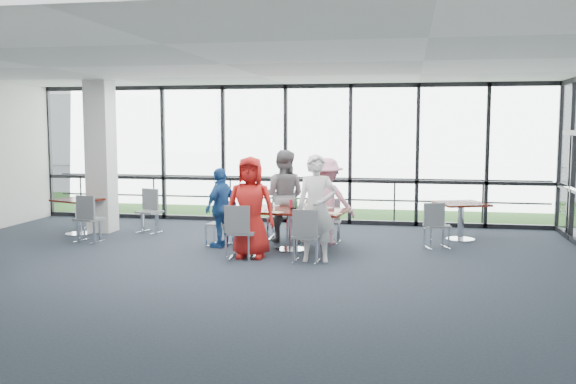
% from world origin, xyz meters
% --- Properties ---
extents(floor, '(12.00, 10.00, 0.02)m').
position_xyz_m(floor, '(0.00, 0.00, -0.01)').
color(floor, '#212933').
rests_on(floor, ground).
extents(ceiling, '(12.00, 10.00, 0.04)m').
position_xyz_m(ceiling, '(0.00, 0.00, 3.20)').
color(ceiling, white).
rests_on(ceiling, ground).
extents(wall_front, '(12.00, 0.10, 3.20)m').
position_xyz_m(wall_front, '(0.00, -5.00, 1.60)').
color(wall_front, silver).
rests_on(wall_front, ground).
extents(curtain_wall_back, '(12.00, 0.10, 3.20)m').
position_xyz_m(curtain_wall_back, '(0.00, 5.00, 1.60)').
color(curtain_wall_back, white).
rests_on(curtain_wall_back, ground).
extents(exit_door, '(0.12, 1.60, 2.10)m').
position_xyz_m(exit_door, '(6.00, 3.75, 1.05)').
color(exit_door, black).
rests_on(exit_door, ground).
extents(structural_column, '(0.50, 0.50, 3.20)m').
position_xyz_m(structural_column, '(-3.60, 3.00, 1.60)').
color(structural_column, silver).
rests_on(structural_column, ground).
extents(apron, '(80.00, 70.00, 0.02)m').
position_xyz_m(apron, '(0.00, 10.00, -0.02)').
color(apron, gray).
rests_on(apron, ground).
extents(grass_strip, '(80.00, 5.00, 0.01)m').
position_xyz_m(grass_strip, '(0.00, 8.00, 0.01)').
color(grass_strip, '#2B5924').
rests_on(grass_strip, ground).
extents(hangar_main, '(24.00, 10.00, 6.00)m').
position_xyz_m(hangar_main, '(4.00, 32.00, 3.00)').
color(hangar_main, silver).
rests_on(hangar_main, ground).
extents(hangar_aux, '(10.00, 6.00, 4.00)m').
position_xyz_m(hangar_aux, '(-18.00, 28.00, 2.00)').
color(hangar_aux, silver).
rests_on(hangar_aux, ground).
extents(guard_rail, '(12.00, 0.06, 0.06)m').
position_xyz_m(guard_rail, '(0.00, 5.60, 0.50)').
color(guard_rail, '#2D2D33').
rests_on(guard_rail, ground).
extents(main_table, '(2.09, 1.32, 0.75)m').
position_xyz_m(main_table, '(0.74, 1.71, 0.63)').
color(main_table, '#371307').
rests_on(main_table, ground).
extents(side_table_left, '(1.05, 1.05, 0.75)m').
position_xyz_m(side_table_left, '(-3.91, 2.54, 0.62)').
color(side_table_left, '#371307').
rests_on(side_table_left, ground).
extents(side_table_right, '(1.15, 1.15, 0.75)m').
position_xyz_m(side_table_right, '(3.85, 3.35, 0.64)').
color(side_table_right, '#371307').
rests_on(side_table_right, ground).
extents(diner_near_left, '(0.88, 0.60, 1.74)m').
position_xyz_m(diner_near_left, '(0.17, 0.96, 0.87)').
color(diner_near_left, red).
rests_on(diner_near_left, ground).
extents(diner_near_right, '(0.70, 0.54, 1.79)m').
position_xyz_m(diner_near_right, '(1.32, 0.86, 0.90)').
color(diner_near_right, white).
rests_on(diner_near_right, ground).
extents(diner_far_left, '(0.90, 0.58, 1.79)m').
position_xyz_m(diner_far_left, '(0.43, 2.53, 0.90)').
color(diner_far_left, slate).
rests_on(diner_far_left, ground).
extents(diner_far_right, '(1.12, 0.66, 1.65)m').
position_xyz_m(diner_far_right, '(1.29, 2.46, 0.82)').
color(diner_far_right, pink).
rests_on(diner_far_right, ground).
extents(diner_end, '(0.75, 0.98, 1.49)m').
position_xyz_m(diner_end, '(-0.60, 1.80, 0.74)').
color(diner_end, '#1F5198').
rests_on(diner_end, ground).
extents(chair_main_nl, '(0.50, 0.50, 0.91)m').
position_xyz_m(chair_main_nl, '(0.05, 0.80, 0.46)').
color(chair_main_nl, slate).
rests_on(chair_main_nl, ground).
extents(chair_main_nr, '(0.45, 0.45, 0.89)m').
position_xyz_m(chair_main_nr, '(1.18, 0.73, 0.44)').
color(chair_main_nr, slate).
rests_on(chair_main_nr, ground).
extents(chair_main_fl, '(0.47, 0.47, 0.91)m').
position_xyz_m(chair_main_fl, '(0.32, 2.78, 0.46)').
color(chair_main_fl, slate).
rests_on(chair_main_fl, ground).
extents(chair_main_fr, '(0.42, 0.42, 0.82)m').
position_xyz_m(chair_main_fr, '(1.34, 2.55, 0.41)').
color(chair_main_fr, slate).
rests_on(chair_main_fr, ground).
extents(chair_main_end, '(0.46, 0.46, 0.83)m').
position_xyz_m(chair_main_end, '(-0.67, 1.90, 0.41)').
color(chair_main_end, slate).
rests_on(chair_main_end, ground).
extents(chair_spare_la, '(0.53, 0.53, 0.91)m').
position_xyz_m(chair_spare_la, '(-3.27, 1.77, 0.46)').
color(chair_spare_la, slate).
rests_on(chair_spare_la, ground).
extents(chair_spare_lb, '(0.55, 0.55, 0.90)m').
position_xyz_m(chair_spare_lb, '(-2.54, 3.01, 0.45)').
color(chair_spare_lb, slate).
rests_on(chair_spare_lb, ground).
extents(chair_spare_r, '(0.53, 0.53, 0.84)m').
position_xyz_m(chair_spare_r, '(3.35, 2.39, 0.42)').
color(chair_spare_r, slate).
rests_on(chair_spare_r, ground).
extents(plate_nl, '(0.24, 0.24, 0.01)m').
position_xyz_m(plate_nl, '(0.13, 1.45, 0.76)').
color(plate_nl, white).
rests_on(plate_nl, main_table).
extents(plate_nr, '(0.25, 0.25, 0.01)m').
position_xyz_m(plate_nr, '(1.29, 1.31, 0.76)').
color(plate_nr, white).
rests_on(plate_nr, main_table).
extents(plate_fl, '(0.24, 0.24, 0.01)m').
position_xyz_m(plate_fl, '(0.32, 2.12, 0.76)').
color(plate_fl, white).
rests_on(plate_fl, main_table).
extents(plate_fr, '(0.28, 0.28, 0.01)m').
position_xyz_m(plate_fr, '(1.32, 2.03, 0.76)').
color(plate_fr, white).
rests_on(plate_fr, main_table).
extents(plate_end, '(0.24, 0.24, 0.01)m').
position_xyz_m(plate_end, '(-0.10, 1.75, 0.76)').
color(plate_end, white).
rests_on(plate_end, main_table).
extents(tumbler_a, '(0.07, 0.07, 0.14)m').
position_xyz_m(tumbler_a, '(0.45, 1.52, 0.82)').
color(tumbler_a, white).
rests_on(tumbler_a, main_table).
extents(tumbler_b, '(0.07, 0.07, 0.15)m').
position_xyz_m(tumbler_b, '(1.06, 1.49, 0.82)').
color(tumbler_b, white).
rests_on(tumbler_b, main_table).
extents(tumbler_c, '(0.07, 0.07, 0.14)m').
position_xyz_m(tumbler_c, '(0.79, 1.92, 0.82)').
color(tumbler_c, white).
rests_on(tumbler_c, main_table).
extents(tumbler_d, '(0.08, 0.08, 0.15)m').
position_xyz_m(tumbler_d, '(0.05, 1.70, 0.83)').
color(tumbler_d, white).
rests_on(tumbler_d, main_table).
extents(menu_a, '(0.37, 0.30, 0.00)m').
position_xyz_m(menu_a, '(0.49, 1.29, 0.75)').
color(menu_a, silver).
rests_on(menu_a, main_table).
extents(menu_b, '(0.35, 0.34, 0.00)m').
position_xyz_m(menu_b, '(1.54, 1.33, 0.75)').
color(menu_b, silver).
rests_on(menu_b, main_table).
extents(menu_c, '(0.35, 0.30, 0.00)m').
position_xyz_m(menu_c, '(0.97, 2.10, 0.75)').
color(menu_c, silver).
rests_on(menu_c, main_table).
extents(condiment_caddy, '(0.10, 0.07, 0.04)m').
position_xyz_m(condiment_caddy, '(0.78, 1.70, 0.77)').
color(condiment_caddy, black).
rests_on(condiment_caddy, main_table).
extents(ketchup_bottle, '(0.06, 0.06, 0.18)m').
position_xyz_m(ketchup_bottle, '(0.73, 1.74, 0.84)').
color(ketchup_bottle, '#B01B32').
rests_on(ketchup_bottle, main_table).
extents(green_bottle, '(0.05, 0.05, 0.20)m').
position_xyz_m(green_bottle, '(0.81, 1.78, 0.85)').
color(green_bottle, '#287240').
rests_on(green_bottle, main_table).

